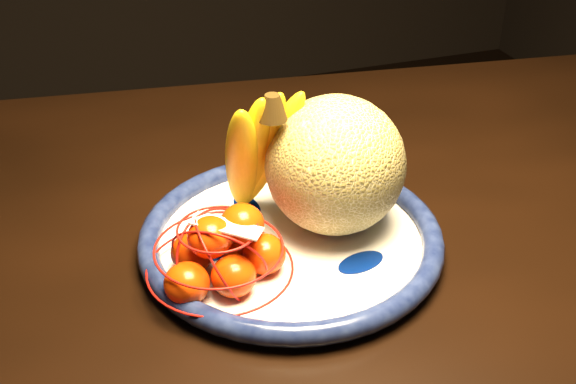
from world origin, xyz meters
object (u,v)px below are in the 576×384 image
object	(u,v)px
dining_table	(157,321)
fruit_bowl	(291,238)
cantaloupe	(335,165)
banana_bunch	(256,148)
mandarin_bag	(223,253)

from	to	relation	value
dining_table	fruit_bowl	world-z (taller)	fruit_bowl
fruit_bowl	cantaloupe	bearing A→B (deg)	12.91
dining_table	fruit_bowl	bearing A→B (deg)	-0.81
cantaloupe	banana_bunch	bearing A→B (deg)	153.09
cantaloupe	mandarin_bag	distance (m)	0.16
dining_table	cantaloupe	bearing A→B (deg)	4.84
fruit_bowl	cantaloupe	xyz separation A→B (m)	(0.06, 0.01, 0.08)
fruit_bowl	mandarin_bag	distance (m)	0.10
banana_bunch	dining_table	bearing A→B (deg)	175.83
banana_bunch	mandarin_bag	xyz separation A→B (m)	(-0.07, -0.09, -0.06)
cantaloupe	mandarin_bag	world-z (taller)	cantaloupe
fruit_bowl	mandarin_bag	bearing A→B (deg)	-155.79
cantaloupe	banana_bunch	size ratio (longest dim) A/B	0.85
dining_table	fruit_bowl	distance (m)	0.19
cantaloupe	banana_bunch	xyz separation A→B (m)	(-0.08, 0.04, 0.01)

